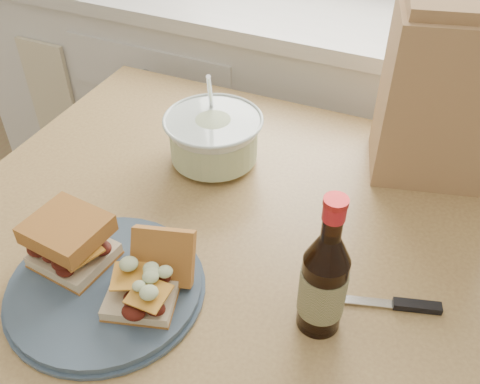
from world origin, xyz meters
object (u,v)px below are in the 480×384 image
at_px(coleslaw_bowl, 214,140).
at_px(beer_bottle, 324,281).
at_px(plate, 106,287).
at_px(dining_table, 207,274).
at_px(paper_bag, 452,98).

height_order(coleslaw_bowl, beer_bottle, beer_bottle).
height_order(plate, beer_bottle, beer_bottle).
distance_m(dining_table, paper_bag, 0.58).
bearing_deg(paper_bag, coleslaw_bowl, -173.52).
height_order(dining_table, coleslaw_bowl, coleslaw_bowl).
bearing_deg(plate, paper_bag, 52.81).
relative_size(dining_table, coleslaw_bowl, 4.93).
distance_m(plate, beer_bottle, 0.35).
bearing_deg(dining_table, paper_bag, 45.30).
distance_m(plate, paper_bag, 0.72).
xyz_separation_m(dining_table, coleslaw_bowl, (-0.08, 0.20, 0.17)).
bearing_deg(paper_bag, beer_bottle, -116.42).
xyz_separation_m(dining_table, paper_bag, (0.35, 0.37, 0.29)).
bearing_deg(paper_bag, plate, -142.40).
bearing_deg(beer_bottle, coleslaw_bowl, 148.61).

